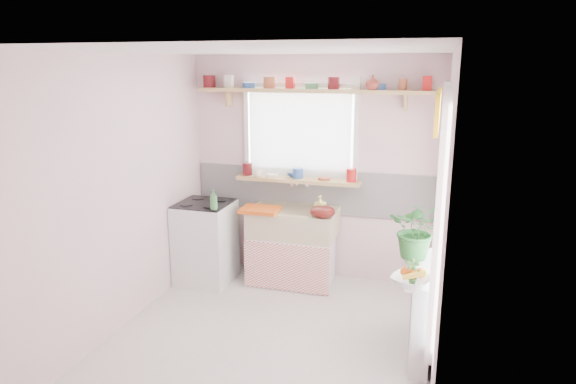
% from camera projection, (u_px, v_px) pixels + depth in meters
% --- Properties ---
extents(room, '(3.20, 3.20, 3.20)m').
position_uv_depth(room, '(363.00, 175.00, 4.86)').
color(room, beige).
rests_on(room, ground).
extents(sink_unit, '(0.95, 0.65, 1.11)m').
position_uv_depth(sink_unit, '(293.00, 245.00, 5.71)').
color(sink_unit, white).
rests_on(sink_unit, ground).
extents(cooker, '(0.58, 0.58, 0.93)m').
position_uv_depth(cooker, '(206.00, 242.00, 5.74)').
color(cooker, white).
rests_on(cooker, ground).
extents(radiator_ledge, '(0.22, 0.95, 0.78)m').
position_uv_depth(radiator_ledge, '(422.00, 309.00, 4.30)').
color(radiator_ledge, white).
rests_on(radiator_ledge, ground).
extents(windowsill, '(1.40, 0.22, 0.04)m').
position_uv_depth(windowsill, '(298.00, 180.00, 5.72)').
color(windowsill, tan).
rests_on(windowsill, room).
extents(pine_shelf, '(2.52, 0.24, 0.04)m').
position_uv_depth(pine_shelf, '(312.00, 91.00, 5.43)').
color(pine_shelf, tan).
rests_on(pine_shelf, room).
extents(shelf_crockery, '(2.47, 0.11, 0.12)m').
position_uv_depth(shelf_crockery, '(312.00, 84.00, 5.41)').
color(shelf_crockery, '#590F14').
rests_on(shelf_crockery, pine_shelf).
extents(sill_crockery, '(1.35, 0.11, 0.12)m').
position_uv_depth(sill_crockery, '(298.00, 173.00, 5.70)').
color(sill_crockery, '#590F14').
rests_on(sill_crockery, windowsill).
extents(dish_tray, '(0.41, 0.31, 0.04)m').
position_uv_depth(dish_tray, '(260.00, 210.00, 5.52)').
color(dish_tray, '#E45814').
rests_on(dish_tray, sink_unit).
extents(colander, '(0.33, 0.33, 0.12)m').
position_uv_depth(colander, '(323.00, 211.00, 5.31)').
color(colander, '#55110E').
rests_on(colander, sink_unit).
extents(jade_plant, '(0.48, 0.42, 0.51)m').
position_uv_depth(jade_plant, '(417.00, 230.00, 4.35)').
color(jade_plant, '#245C25').
rests_on(jade_plant, radiator_ledge).
extents(fruit_bowl, '(0.38, 0.38, 0.07)m').
position_uv_depth(fruit_bowl, '(412.00, 281.00, 3.86)').
color(fruit_bowl, silver).
rests_on(fruit_bowl, radiator_ledge).
extents(herb_pot, '(0.12, 0.09, 0.21)m').
position_uv_depth(herb_pot, '(412.00, 272.00, 3.84)').
color(herb_pot, '#325D25').
rests_on(herb_pot, radiator_ledge).
extents(soap_bottle_sink, '(0.12, 0.12, 0.21)m').
position_uv_depth(soap_bottle_sink, '(320.00, 205.00, 5.38)').
color(soap_bottle_sink, '#E4D765').
rests_on(soap_bottle_sink, sink_unit).
extents(sill_cup, '(0.14, 0.14, 0.09)m').
position_uv_depth(sill_cup, '(257.00, 173.00, 5.77)').
color(sill_cup, white).
rests_on(sill_cup, windowsill).
extents(sill_bowl, '(0.19, 0.19, 0.05)m').
position_uv_depth(sill_bowl, '(295.00, 174.00, 5.77)').
color(sill_bowl, '#30569F').
rests_on(sill_bowl, windowsill).
extents(shelf_vase, '(0.15, 0.15, 0.15)m').
position_uv_depth(shelf_vase, '(373.00, 83.00, 5.17)').
color(shelf_vase, '#9C3C30').
rests_on(shelf_vase, pine_shelf).
extents(cooker_bottle, '(0.09, 0.09, 0.22)m').
position_uv_depth(cooker_bottle, '(214.00, 200.00, 5.34)').
color(cooker_bottle, '#3F7F45').
rests_on(cooker_bottle, cooker).
extents(fruit, '(0.20, 0.14, 0.10)m').
position_uv_depth(fruit, '(413.00, 273.00, 3.85)').
color(fruit, orange).
rests_on(fruit, fruit_bowl).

